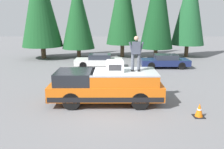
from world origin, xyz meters
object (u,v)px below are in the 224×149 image
Objects in this scene: pickup_truck at (106,86)px; parked_car_navy at (165,61)px; person_on_truck_bed at (136,53)px; traffic_cone at (199,111)px; compressor_unit at (115,66)px; parked_car_white at (99,61)px.

pickup_truck reaches higher than parked_car_navy.
person_on_truck_bed is 2.73× the size of traffic_cone.
person_on_truck_bed is (0.15, -1.02, 0.62)m from compressor_unit.
traffic_cone is at bearing -154.94° from parked_car_white.
traffic_cone is (-10.41, -4.87, -0.29)m from parked_car_white.
pickup_truck is 1.35× the size of parked_car_white.
compressor_unit is at bearing 98.26° from person_on_truck_bed.
pickup_truck reaches higher than traffic_cone.
parked_car_navy is 5.73m from parked_car_white.
pickup_truck is 1.35× the size of parked_car_navy.
compressor_unit reaches higher than parked_car_navy.
traffic_cone is (-1.71, -4.05, -0.58)m from pickup_truck.
person_on_truck_bed is at bearing 56.33° from traffic_cone.
pickup_truck is at bearing -174.62° from parked_car_white.
parked_car_navy reaches higher than traffic_cone.
parked_car_white is at bearing 88.11° from parked_car_navy.
person_on_truck_bed is 0.41× the size of parked_car_navy.
parked_car_white is at bearing 14.64° from person_on_truck_bed.
parked_car_navy is 6.61× the size of traffic_cone.
compressor_unit reaches higher than parked_car_white.
compressor_unit is at bearing -106.55° from pickup_truck.
parked_car_white is (8.69, 0.82, -0.29)m from pickup_truck.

